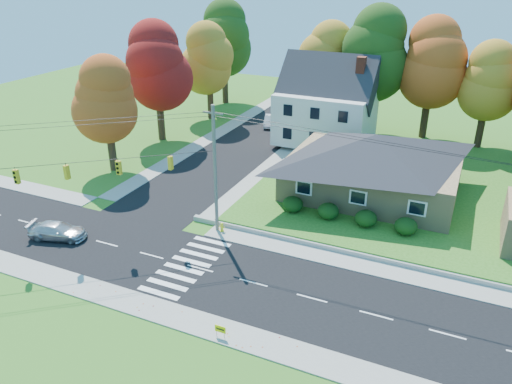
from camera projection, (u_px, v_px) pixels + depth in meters
ground at (200, 269)px, 34.01m from camera, size 120.00×120.00×0.00m
road_main at (200, 269)px, 34.00m from camera, size 90.00×8.00×0.02m
road_cross at (253, 140)px, 58.49m from camera, size 8.00×44.00×0.02m
sidewalk_north at (233, 235)px, 38.12m from camera, size 90.00×2.00×0.08m
sidewalk_south at (158, 311)px, 29.86m from camera, size 90.00×2.00×0.08m
lawn at (436, 184)px, 46.36m from camera, size 30.00×30.00×0.50m
ranch_house at (373, 164)px, 42.85m from camera, size 14.60×10.60×5.40m
colonial_house at (327, 105)px, 55.20m from camera, size 10.40×8.40×9.60m
hedge_row at (347, 215)px, 38.81m from camera, size 10.70×1.70×1.27m
traffic_infrastructure at (205, 192)px, 33.02m from camera, size 38.10×10.66×10.00m
tree_lot_0 at (327, 61)px, 59.36m from camera, size 6.72×6.72×12.51m
tree_lot_1 at (377, 55)px, 55.73m from camera, size 7.84×7.84×14.60m
tree_lot_2 at (433, 63)px, 54.58m from camera, size 7.28×7.28×13.56m
tree_lot_3 at (490, 82)px, 52.04m from camera, size 6.16×6.16×11.47m
tree_west_0 at (105, 100)px, 47.31m from camera, size 6.16×6.16×11.47m
tree_west_1 at (156, 66)px, 55.40m from camera, size 7.28×7.28×13.56m
tree_west_2 at (209, 59)px, 63.56m from camera, size 6.72×6.72×12.51m
tree_west_3 at (224, 39)px, 70.38m from camera, size 7.84×7.84×14.60m
silver_sedan at (58, 231)px, 37.47m from camera, size 4.65×2.94×1.26m
white_car at (270, 121)px, 63.34m from camera, size 2.55×4.30×1.34m
fire_hydrant at (222, 228)px, 38.50m from camera, size 0.44×0.35×0.78m
yard_sign at (220, 329)px, 27.50m from camera, size 0.67×0.03×0.83m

